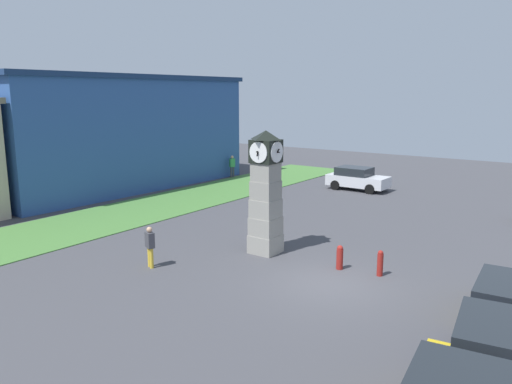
{
  "coord_description": "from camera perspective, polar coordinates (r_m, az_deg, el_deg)",
  "views": [
    {
      "loc": [
        -14.46,
        -7.31,
        6.36
      ],
      "look_at": [
        0.63,
        3.46,
        2.68
      ],
      "focal_mm": 35.0,
      "sensor_mm": 36.0,
      "label": 1
    }
  ],
  "objects": [
    {
      "name": "pedestrian_near_bench",
      "position": [
        18.87,
        -12.02,
        -5.89
      ],
      "size": [
        0.37,
        0.46,
        1.55
      ],
      "color": "gold",
      "rests_on": "ground_plane"
    },
    {
      "name": "bollard_mid_row",
      "position": [
        18.67,
        9.55,
        -7.35
      ],
      "size": [
        0.25,
        0.25,
        0.91
      ],
      "color": "maroon",
      "rests_on": "ground_plane"
    },
    {
      "name": "bollard_near_tower",
      "position": [
        18.3,
        14.0,
        -7.87
      ],
      "size": [
        0.21,
        0.21,
        0.94
      ],
      "color": "maroon",
      "rests_on": "ground_plane"
    },
    {
      "name": "car_far_lot",
      "position": [
        33.95,
        11.47,
        1.54
      ],
      "size": [
        1.97,
        4.0,
        1.51
      ],
      "color": "silver",
      "rests_on": "ground_plane"
    },
    {
      "name": "car_by_building",
      "position": [
        15.45,
        27.11,
        -11.34
      ],
      "size": [
        4.54,
        2.2,
        1.46
      ],
      "color": "gold",
      "rests_on": "ground_plane"
    },
    {
      "name": "clock_tower",
      "position": [
        19.81,
        1.12,
        -0.25
      ],
      "size": [
        1.32,
        1.29,
        4.94
      ],
      "color": "gray",
      "rests_on": "ground_plane"
    },
    {
      "name": "pedestrian_by_cars",
      "position": [
        38.03,
        -2.74,
        3.09
      ],
      "size": [
        0.46,
        0.37,
        1.71
      ],
      "color": "#3F3F47",
      "rests_on": "ground_plane"
    },
    {
      "name": "storefront_low_left",
      "position": [
        36.77,
        -16.98,
        6.72
      ],
      "size": [
        18.62,
        10.88,
        7.53
      ],
      "color": "#2D5193",
      "rests_on": "ground_plane"
    },
    {
      "name": "grass_verge_far",
      "position": [
        27.01,
        -16.15,
        -2.79
      ],
      "size": [
        43.92,
        5.29,
        0.04
      ],
      "primitive_type": "cube",
      "color": "#477A38",
      "rests_on": "ground_plane"
    },
    {
      "name": "car_near_tower",
      "position": [
        12.69,
        25.59,
        -15.98
      ],
      "size": [
        4.44,
        2.26,
        1.56
      ],
      "color": "navy",
      "rests_on": "ground_plane"
    },
    {
      "name": "ground_plane",
      "position": [
        17.4,
        8.24,
        -10.32
      ],
      "size": [
        73.2,
        73.2,
        0.0
      ],
      "primitive_type": "plane",
      "color": "#424247"
    }
  ]
}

